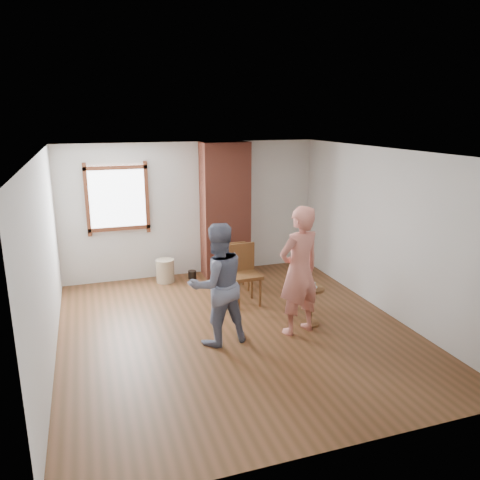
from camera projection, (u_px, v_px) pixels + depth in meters
name	position (u px, v px, depth m)	size (l,w,h in m)	color
ground	(236.00, 330.00, 6.94)	(5.50, 5.50, 0.00)	brown
room_shell	(219.00, 203.00, 7.01)	(5.04, 5.52, 2.62)	silver
brick_chimney	(225.00, 210.00, 9.07)	(0.90, 0.50, 2.60)	brown
stoneware_crock	(165.00, 271.00, 8.89)	(0.34, 0.34, 0.44)	tan
dark_pot	(192.00, 275.00, 9.08)	(0.16, 0.16, 0.16)	black
dining_chair_left	(244.00, 271.00, 7.84)	(0.48, 0.48, 1.00)	brown
dining_chair_right	(236.00, 263.00, 8.52)	(0.40, 0.40, 0.84)	brown
side_table	(311.00, 300.00, 7.02)	(0.40, 0.40, 0.60)	brown
cake_plate	(311.00, 287.00, 6.97)	(0.18, 0.18, 0.01)	white
cake_slice	(312.00, 285.00, 6.96)	(0.08, 0.07, 0.06)	white
man	(217.00, 284.00, 6.36)	(0.83, 0.65, 1.71)	#151B3A
person_pink	(299.00, 271.00, 6.64)	(0.69, 0.45, 1.88)	#DA7D6D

